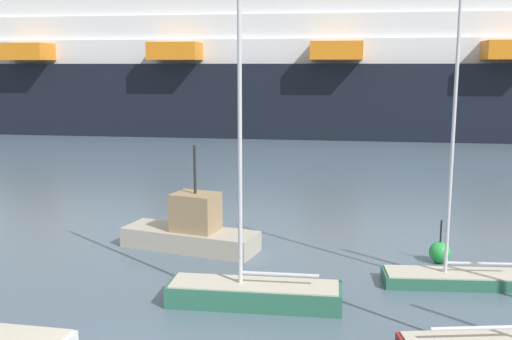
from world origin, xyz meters
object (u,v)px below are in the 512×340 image
at_px(fishing_boat_1, 192,231).
at_px(sailboat_4, 457,273).
at_px(sailboat_2, 254,289).
at_px(cruise_ship, 408,70).
at_px(channel_buoy_1, 440,252).

bearing_deg(fishing_boat_1, sailboat_4, -1.13).
bearing_deg(sailboat_4, sailboat_2, 17.95).
distance_m(sailboat_4, cruise_ship, 45.48).
bearing_deg(sailboat_4, cruise_ship, -97.99).
bearing_deg(fishing_boat_1, sailboat_2, -44.07).
distance_m(sailboat_4, fishing_boat_1, 9.53).
height_order(channel_buoy_1, cruise_ship, cruise_ship).
relative_size(fishing_boat_1, cruise_ship, 0.04).
bearing_deg(sailboat_2, sailboat_4, -158.47).
height_order(fishing_boat_1, cruise_ship, cruise_ship).
bearing_deg(cruise_ship, sailboat_2, -100.41).
height_order(sailboat_4, fishing_boat_1, sailboat_4).
distance_m(channel_buoy_1, cruise_ship, 43.37).
distance_m(fishing_boat_1, cruise_ship, 44.61).
relative_size(sailboat_4, cruise_ship, 0.07).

